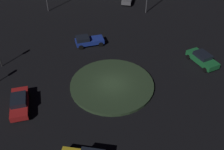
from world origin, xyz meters
The scene contains 5 objects.
ground_plane centered at (0.00, 0.00, 0.00)m, with size 117.40×117.40×0.00m, color black.
roundabout_island centered at (0.00, 0.00, 0.16)m, with size 9.65×9.65×0.32m, color #2D4228.
car_red centered at (3.64, -9.51, 0.76)m, with size 4.77×2.88×1.46m.
car_green centered at (-4.49, 11.50, 0.76)m, with size 4.68×3.53×1.47m.
car_blue centered at (-8.79, -3.51, 0.75)m, with size 2.87×4.27×1.44m.
Camera 1 is at (21.95, 0.23, 19.18)m, focal length 40.32 mm.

